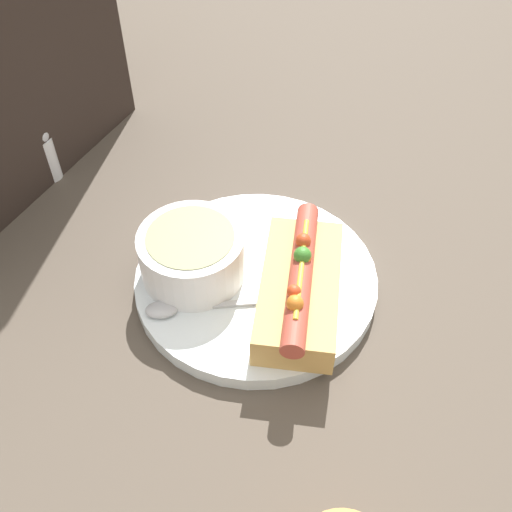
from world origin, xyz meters
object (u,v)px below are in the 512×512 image
at_px(spoon, 187,308).
at_px(soup_bowl, 192,253).
at_px(salt_shaker, 44,152).
at_px(hot_dog, 300,287).

bearing_deg(spoon, soup_bowl, -98.74).
bearing_deg(spoon, salt_shaker, -55.29).
xyz_separation_m(hot_dog, soup_bowl, (-0.01, 0.11, 0.01)).
relative_size(spoon, salt_shaker, 1.82).
height_order(hot_dog, soup_bowl, hot_dog).
bearing_deg(soup_bowl, spoon, -157.15).
bearing_deg(salt_shaker, spoon, -113.70).
xyz_separation_m(spoon, salt_shaker, (0.12, 0.27, 0.02)).
xyz_separation_m(soup_bowl, salt_shaker, (0.07, 0.25, -0.01)).
distance_m(soup_bowl, salt_shaker, 0.26).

